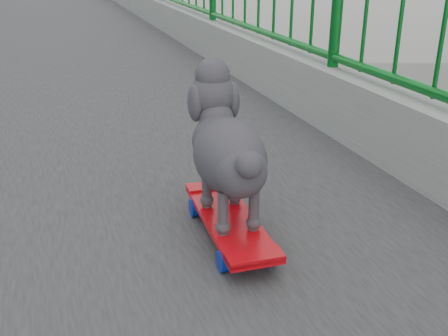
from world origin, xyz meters
The scene contains 2 objects.
skateboard centered at (0.51, 1.05, 7.05)m, with size 0.18×0.55×0.07m.
poodle centered at (0.51, 1.07, 7.30)m, with size 0.22×0.51×0.42m.
Camera 1 is at (0.03, -0.32, 7.85)m, focal length 42.00 mm.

